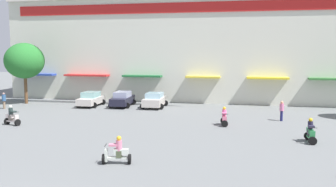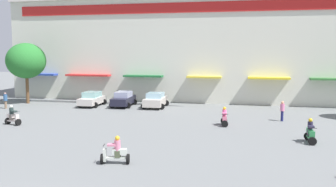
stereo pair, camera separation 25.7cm
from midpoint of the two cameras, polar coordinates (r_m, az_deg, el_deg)
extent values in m
plane|color=slate|center=(25.51, -6.88, -6.62)|extent=(128.00, 128.00, 0.00)
cube|color=silver|center=(47.78, 2.65, 6.61)|extent=(40.18, 13.34, 11.57)
cube|color=red|center=(41.42, 1.00, 13.03)|extent=(36.97, 0.12, 1.09)
cube|color=#283F9D|center=(47.14, -19.44, 2.79)|extent=(5.18, 1.10, 0.20)
cube|color=red|center=(43.94, -12.01, 2.77)|extent=(5.25, 1.10, 0.20)
cube|color=#1E6332|center=(41.61, -3.66, 2.69)|extent=(4.41, 1.10, 0.20)
cube|color=gold|center=(40.22, 5.73, 2.53)|extent=(3.72, 1.10, 0.20)
cube|color=gold|center=(39.96, 15.39, 2.29)|extent=(4.27, 1.10, 0.20)
cylinder|color=brown|center=(43.55, -20.62, 0.70)|extent=(0.34, 0.34, 3.25)
ellipsoid|color=#26702C|center=(43.36, -20.78, 4.73)|extent=(4.11, 4.48, 3.86)
cube|color=beige|center=(39.63, -11.39, -1.04)|extent=(1.73, 3.89, 0.68)
cube|color=#8EC2BE|center=(39.55, -11.41, -0.14)|extent=(1.47, 1.95, 0.57)
cylinder|color=black|center=(41.09, -11.79, -1.21)|extent=(0.60, 0.17, 0.60)
cylinder|color=black|center=(40.45, -9.62, -1.28)|extent=(0.60, 0.17, 0.60)
cylinder|color=black|center=(38.93, -13.21, -1.68)|extent=(0.60, 0.17, 0.60)
cylinder|color=black|center=(38.25, -10.94, -1.77)|extent=(0.60, 0.17, 0.60)
cube|color=black|center=(38.91, -6.66, -1.05)|extent=(1.90, 4.23, 0.73)
cube|color=#A4ABCA|center=(38.83, -6.67, -0.11)|extent=(1.55, 2.15, 0.55)
cylinder|color=black|center=(40.41, -7.28, -1.25)|extent=(0.61, 0.20, 0.60)
cylinder|color=black|center=(39.97, -5.00, -1.31)|extent=(0.61, 0.20, 0.60)
cylinder|color=black|center=(37.98, -8.39, -1.78)|extent=(0.61, 0.20, 0.60)
cylinder|color=black|center=(37.51, -5.97, -1.85)|extent=(0.61, 0.20, 0.60)
cube|color=beige|center=(37.91, -1.76, -1.20)|extent=(1.94, 3.94, 0.75)
cube|color=#98C0D0|center=(37.83, -1.77, -0.26)|extent=(1.61, 1.99, 0.50)
cylinder|color=black|center=(39.31, -2.66, -1.43)|extent=(0.61, 0.19, 0.60)
cylinder|color=black|center=(38.94, -0.09, -1.50)|extent=(0.61, 0.19, 0.60)
cylinder|color=black|center=(37.00, -3.52, -1.94)|extent=(0.61, 0.19, 0.60)
cylinder|color=black|center=(36.61, -0.79, -2.02)|extent=(0.61, 0.19, 0.60)
cylinder|color=black|center=(24.76, 21.55, -6.84)|extent=(0.53, 0.17, 0.52)
cylinder|color=black|center=(26.04, 20.95, -6.16)|extent=(0.53, 0.17, 0.52)
cube|color=#2C8347|center=(25.39, 21.25, -6.36)|extent=(0.34, 1.20, 0.10)
cube|color=#2C8347|center=(25.54, 21.18, -5.36)|extent=(0.34, 0.77, 0.28)
cube|color=#2C8347|center=(24.84, 21.51, -6.21)|extent=(0.33, 0.16, 0.70)
cylinder|color=black|center=(24.70, 21.58, -4.97)|extent=(0.52, 0.06, 0.04)
cube|color=#4A3D4D|center=(25.46, 21.22, -5.67)|extent=(0.33, 0.30, 0.36)
cylinder|color=#252238|center=(25.37, 21.26, -4.67)|extent=(0.34, 0.34, 0.55)
sphere|color=gold|center=(25.30, 21.30, -3.82)|extent=(0.25, 0.25, 0.25)
cube|color=#252238|center=(25.08, 21.40, -4.74)|extent=(0.36, 0.46, 0.10)
cylinder|color=black|center=(19.76, -9.68, -9.85)|extent=(0.25, 0.54, 0.52)
cylinder|color=black|center=(19.57, -5.80, -9.95)|extent=(0.25, 0.54, 0.52)
cube|color=silver|center=(19.64, -7.75, -9.74)|extent=(1.20, 0.52, 0.10)
cube|color=silver|center=(19.51, -7.06, -8.82)|extent=(0.79, 0.45, 0.28)
cube|color=silver|center=(19.68, -9.31, -9.30)|extent=(0.20, 0.34, 0.64)
cylinder|color=black|center=(19.54, -9.41, -7.80)|extent=(0.14, 0.52, 0.04)
cube|color=#475037|center=(19.56, -7.37, -9.15)|extent=(0.34, 0.37, 0.36)
cylinder|color=#D37591|center=(19.44, -7.39, -7.88)|extent=(0.38, 0.38, 0.53)
sphere|color=gold|center=(19.35, -7.41, -6.80)|extent=(0.25, 0.25, 0.25)
cube|color=#D37591|center=(19.48, -8.25, -7.79)|extent=(0.50, 0.43, 0.10)
cylinder|color=black|center=(31.17, -21.78, -4.12)|extent=(0.26, 0.54, 0.52)
cylinder|color=black|center=(32.04, -23.15, -3.90)|extent=(0.26, 0.54, 0.52)
cube|color=beige|center=(31.59, -22.48, -3.90)|extent=(1.05, 0.52, 0.10)
cube|color=beige|center=(31.68, -22.76, -3.16)|extent=(0.70, 0.45, 0.28)
cube|color=beige|center=(31.21, -21.94, -3.66)|extent=(0.21, 0.34, 0.70)
cylinder|color=black|center=(31.11, -21.96, -2.66)|extent=(0.16, 0.51, 0.04)
cube|color=#6B6158|center=(31.63, -22.64, -3.39)|extent=(0.35, 0.38, 0.36)
cylinder|color=#283734|center=(31.56, -22.68, -2.56)|extent=(0.39, 0.39, 0.57)
sphere|color=silver|center=(31.50, -22.71, -1.86)|extent=(0.25, 0.25, 0.25)
cube|color=#283734|center=(31.36, -22.38, -2.55)|extent=(0.51, 0.44, 0.10)
cylinder|color=black|center=(28.69, 8.96, -4.63)|extent=(0.53, 0.21, 0.52)
cylinder|color=black|center=(29.92, 8.82, -4.15)|extent=(0.53, 0.21, 0.52)
cube|color=pink|center=(29.29, 8.89, -4.27)|extent=(0.41, 1.13, 0.10)
cube|color=pink|center=(29.46, 8.88, -3.57)|extent=(0.38, 0.74, 0.28)
cube|color=pink|center=(28.77, 8.95, -4.19)|extent=(0.33, 0.18, 0.63)
cylinder|color=black|center=(28.66, 8.97, -3.17)|extent=(0.52, 0.10, 0.04)
cube|color=slate|center=(29.38, 8.88, -3.83)|extent=(0.35, 0.32, 0.36)
cylinder|color=pink|center=(29.30, 8.90, -2.98)|extent=(0.36, 0.36, 0.53)
sphere|color=gold|center=(29.24, 8.91, -2.26)|extent=(0.25, 0.25, 0.25)
cube|color=pink|center=(29.03, 8.93, -3.02)|extent=(0.39, 0.48, 0.10)
cylinder|color=#806852|center=(40.59, -23.48, -1.58)|extent=(0.33, 0.33, 0.80)
cylinder|color=#2F5482|center=(40.50, -23.53, -0.58)|extent=(0.53, 0.53, 0.63)
sphere|color=tan|center=(40.45, -23.56, 0.00)|extent=(0.20, 0.20, 0.20)
cylinder|color=navy|center=(32.16, 17.32, -3.32)|extent=(0.30, 0.30, 0.85)
cylinder|color=#D46E9A|center=(32.05, 17.37, -2.06)|extent=(0.49, 0.49, 0.59)
sphere|color=tan|center=(31.99, 17.39, -1.33)|extent=(0.24, 0.24, 0.24)
camera|label=1|loc=(0.13, -89.74, 0.03)|focal=39.71mm
camera|label=2|loc=(0.13, 90.26, -0.03)|focal=39.71mm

